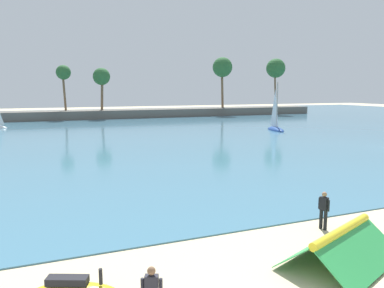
# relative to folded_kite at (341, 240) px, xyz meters

# --- Properties ---
(sea) EXTENTS (220.00, 107.19, 0.06)m
(sea) POSITION_rel_folded_kite_xyz_m (-3.95, 57.51, -0.83)
(sea) COLOR teal
(sea) RESTS_ON ground
(palm_headland) EXTENTS (116.22, 6.83, 13.62)m
(palm_headland) POSITION_rel_folded_kite_xyz_m (-2.90, 71.06, 2.63)
(palm_headland) COLOR #605B54
(palm_headland) RESTS_ON ground
(folded_kite) EXTENTS (4.96, 4.14, 1.26)m
(folded_kite) POSITION_rel_folded_kite_xyz_m (0.00, 0.00, 0.00)
(folded_kite) COLOR green
(folded_kite) RESTS_ON ground
(person_at_waterline) EXTENTS (0.27, 0.54, 1.67)m
(person_at_waterline) POSITION_rel_folded_kite_xyz_m (1.73, 2.82, 0.03)
(person_at_waterline) COLOR black
(person_at_waterline) RESTS_ON ground
(sailboat_near_shore) EXTENTS (2.78, 5.47, 7.61)m
(sailboat_near_shore) POSITION_rel_folded_kite_xyz_m (23.25, 37.39, -0.12)
(sailboat_near_shore) COLOR #234793
(sailboat_near_shore) RESTS_ON sea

